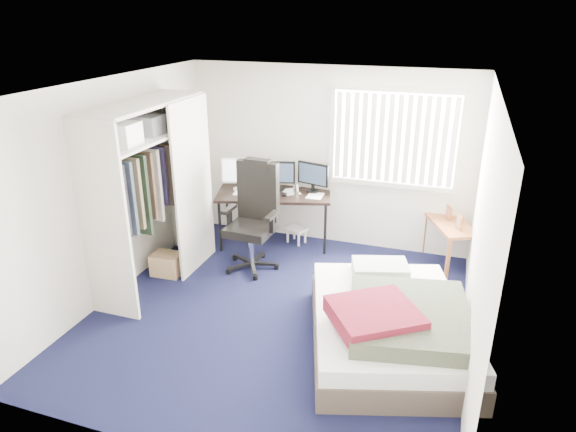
% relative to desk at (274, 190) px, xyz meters
% --- Properties ---
extents(ground, '(4.20, 4.20, 0.00)m').
position_rel_desk_xyz_m(ground, '(0.67, -1.75, -0.80)').
color(ground, black).
rests_on(ground, ground).
extents(room_shell, '(4.20, 4.20, 4.20)m').
position_rel_desk_xyz_m(room_shell, '(0.67, -1.75, 0.71)').
color(room_shell, silver).
rests_on(room_shell, ground).
extents(window_assembly, '(1.72, 0.09, 1.32)m').
position_rel_desk_xyz_m(window_assembly, '(1.57, 0.29, 0.80)').
color(window_assembly, white).
rests_on(window_assembly, ground).
extents(closet, '(0.64, 1.84, 2.22)m').
position_rel_desk_xyz_m(closet, '(-1.00, -1.49, 0.55)').
color(closet, beige).
rests_on(closet, ground).
extents(desk, '(1.71, 1.13, 1.24)m').
position_rel_desk_xyz_m(desk, '(0.00, 0.00, 0.00)').
color(desk, black).
rests_on(desk, ground).
extents(office_chair, '(0.70, 0.70, 1.42)m').
position_rel_desk_xyz_m(office_chair, '(-0.01, -0.75, -0.26)').
color(office_chair, black).
rests_on(office_chair, ground).
extents(footstool, '(0.35, 0.31, 0.23)m').
position_rel_desk_xyz_m(footstool, '(0.30, 0.10, -0.63)').
color(footstool, white).
rests_on(footstool, ground).
extents(nightstand, '(0.77, 0.98, 0.79)m').
position_rel_desk_xyz_m(nightstand, '(2.42, 0.07, -0.27)').
color(nightstand, brown).
rests_on(nightstand, ground).
extents(bed, '(1.99, 2.32, 0.65)m').
position_rel_desk_xyz_m(bed, '(1.95, -1.99, -0.52)').
color(bed, '#473B33').
rests_on(bed, ground).
extents(pine_box, '(0.39, 0.30, 0.28)m').
position_rel_desk_xyz_m(pine_box, '(-0.98, -1.34, -0.66)').
color(pine_box, '#AA7755').
rests_on(pine_box, ground).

